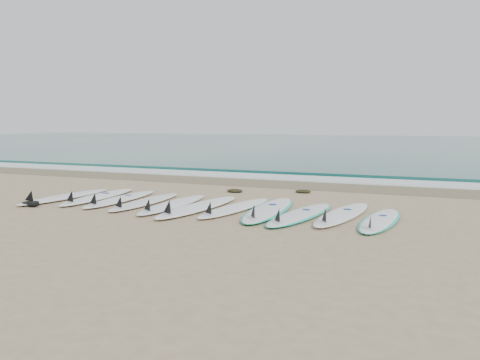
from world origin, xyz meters
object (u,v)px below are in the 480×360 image
at_px(surfboard_5, 197,207).
at_px(leash_coil, 31,204).
at_px(surfboard_10, 380,220).
at_px(surfboard_0, 64,196).

relative_size(surfboard_5, leash_coil, 6.26).
height_order(surfboard_10, leash_coil, surfboard_10).
xyz_separation_m(surfboard_5, surfboard_10, (3.45, 0.12, -0.02)).
bearing_deg(surfboard_0, surfboard_5, 2.94).
relative_size(surfboard_5, surfboard_10, 1.22).
bearing_deg(surfboard_10, surfboard_5, -173.39).
bearing_deg(surfboard_5, surfboard_0, -175.68).
bearing_deg(leash_coil, surfboard_0, 92.52).
height_order(surfboard_0, leash_coil, surfboard_0).
height_order(surfboard_0, surfboard_5, surfboard_5).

